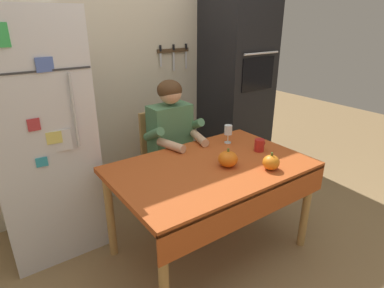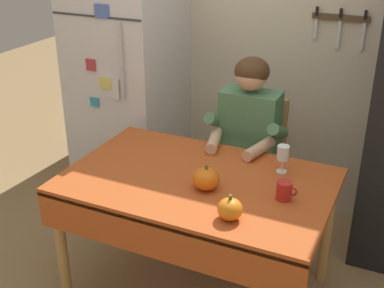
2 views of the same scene
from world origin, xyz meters
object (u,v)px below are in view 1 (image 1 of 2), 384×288
at_px(pumpkin_large, 271,162).
at_px(wall_oven, 236,84).
at_px(seated_person, 174,140).
at_px(coffee_mug, 259,145).
at_px(wine_glass, 228,131).
at_px(dining_table, 213,177).
at_px(pumpkin_medium, 228,159).
at_px(chair_behind_person, 164,156).
at_px(refrigerator, 39,137).

bearing_deg(pumpkin_large, wall_oven, 57.56).
xyz_separation_m(seated_person, pumpkin_large, (0.23, -0.87, 0.05)).
bearing_deg(coffee_mug, wine_glass, 108.13).
bearing_deg(dining_table, seated_person, 84.41).
bearing_deg(pumpkin_large, coffee_mug, 57.27).
bearing_deg(pumpkin_medium, dining_table, 143.92).
bearing_deg(coffee_mug, pumpkin_large, -122.73).
height_order(chair_behind_person, pumpkin_large, chair_behind_person).
xyz_separation_m(chair_behind_person, wine_glass, (0.32, -0.51, 0.34)).
xyz_separation_m(refrigerator, pumpkin_medium, (1.03, -0.94, -0.10)).
bearing_deg(pumpkin_medium, coffee_mug, 9.75).
xyz_separation_m(coffee_mug, pumpkin_large, (-0.18, -0.28, 0.00)).
bearing_deg(pumpkin_large, refrigerator, 137.17).
bearing_deg(pumpkin_medium, refrigerator, 137.58).
relative_size(wine_glass, pumpkin_large, 1.24).
height_order(wall_oven, pumpkin_large, wall_oven).
distance_m(wall_oven, wine_glass, 0.95).
bearing_deg(dining_table, pumpkin_medium, -36.08).
relative_size(chair_behind_person, coffee_mug, 8.87).
xyz_separation_m(dining_table, coffee_mug, (0.47, 0.01, 0.13)).
relative_size(chair_behind_person, pumpkin_medium, 6.66).
bearing_deg(refrigerator, wall_oven, 1.14).
bearing_deg(chair_behind_person, dining_table, -94.27).
distance_m(seated_person, coffee_mug, 0.73).
xyz_separation_m(pumpkin_large, pumpkin_medium, (-0.21, 0.21, 0.00)).
xyz_separation_m(wine_glass, pumpkin_large, (-0.09, -0.55, -0.06)).
relative_size(seated_person, coffee_mug, 11.87).
height_order(refrigerator, wall_oven, wall_oven).
height_order(wall_oven, pumpkin_medium, wall_oven).
height_order(pumpkin_large, pumpkin_medium, pumpkin_medium).
relative_size(coffee_mug, wine_glass, 0.68).
bearing_deg(wall_oven, dining_table, -138.69).
height_order(refrigerator, coffee_mug, refrigerator).
distance_m(wine_glass, pumpkin_large, 0.56).
xyz_separation_m(dining_table, seated_person, (0.06, 0.60, 0.08)).
bearing_deg(wall_oven, refrigerator, -178.86).
xyz_separation_m(refrigerator, pumpkin_large, (1.24, -1.15, -0.11)).
height_order(chair_behind_person, wine_glass, chair_behind_person).
relative_size(dining_table, wine_glass, 9.01).
distance_m(dining_table, wine_glass, 0.51).
bearing_deg(chair_behind_person, seated_person, -90.00).
xyz_separation_m(coffee_mug, pumpkin_medium, (-0.39, -0.07, 0.01)).
distance_m(wall_oven, coffee_mug, 1.12).
distance_m(refrigerator, chair_behind_person, 1.09).
height_order(refrigerator, pumpkin_large, refrigerator).
xyz_separation_m(wall_oven, dining_table, (-1.05, -0.92, -0.39)).
relative_size(dining_table, pumpkin_large, 11.14).
distance_m(chair_behind_person, seated_person, 0.29).
xyz_separation_m(wall_oven, pumpkin_medium, (-0.97, -0.98, -0.25)).
bearing_deg(wall_oven, seated_person, -162.16).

